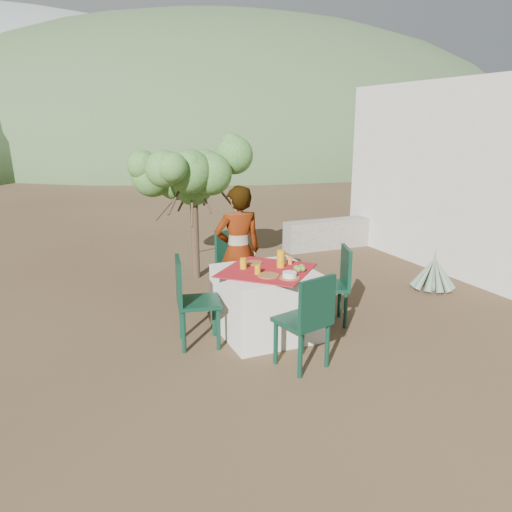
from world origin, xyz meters
The scene contains 25 objects.
ground centered at (0.00, 0.00, 0.00)m, with size 160.00×160.00×0.00m, color #3C261B.
table centered at (0.45, 0.23, 0.38)m, with size 1.30×1.30×0.76m.
chair_far centered at (0.48, 1.30, 0.55)m, with size 0.58×0.58×0.99m.
chair_near centered at (0.46, -0.71, 0.54)m, with size 0.54×0.54×0.97m.
chair_left centered at (-0.43, 0.26, 0.54)m, with size 0.53×0.53×0.98m.
chair_right centered at (1.34, 0.18, 0.52)m, with size 0.56×0.56×0.94m.
person centered at (0.38, 0.93, 0.82)m, with size 0.60×0.39×1.63m, color #8C6651.
shrub_tree centered at (0.37, 2.64, 1.51)m, with size 1.62×1.59×1.91m.
agave centered at (3.33, 0.71, 0.23)m, with size 0.64×0.62×0.68m.
guesthouse centered at (5.60, 1.80, 1.50)m, with size 3.20×4.20×3.00m, color silver.
stone_wall centered at (3.60, 3.40, 0.28)m, with size 2.60×0.35×0.55m, color gray.
hill_near_right centered at (12.00, 36.00, 0.00)m, with size 48.00×48.00×20.00m, color #3D512E.
hill_far_center centered at (-4.00, 52.00, 0.00)m, with size 60.00×60.00×24.00m, color gray.
hill_far_right centered at (28.00, 46.00, 0.00)m, with size 36.00×36.00×14.00m, color gray.
plate_far centered at (0.42, 0.52, 0.77)m, with size 0.21×0.21×0.01m, color brown.
plate_near centered at (0.37, 0.00, 0.77)m, with size 0.24×0.24×0.01m, color brown.
glass_far centered at (0.23, 0.37, 0.82)m, with size 0.08×0.08×0.12m, color orange.
glass_near centered at (0.29, 0.12, 0.81)m, with size 0.06×0.06×0.10m, color orange.
juice_pitcher centered at (0.64, 0.26, 0.86)m, with size 0.09×0.09×0.20m, color orange.
bowl_plate centered at (0.55, -0.15, 0.77)m, with size 0.22×0.22×0.01m, color brown.
white_bowl centered at (0.55, -0.15, 0.80)m, with size 0.15×0.15×0.06m, color white.
jar_left centered at (0.80, 0.33, 0.80)m, with size 0.05×0.05×0.09m, color orange.
jar_right centered at (0.70, 0.42, 0.81)m, with size 0.06×0.06×0.09m, color orange.
napkin_holder centered at (0.70, 0.33, 0.81)m, with size 0.08×0.04×0.10m, color white.
fruit_cluster centered at (0.76, 0.03, 0.80)m, with size 0.14×0.13×0.07m.
Camera 1 is at (-1.76, -4.64, 2.37)m, focal length 35.00 mm.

